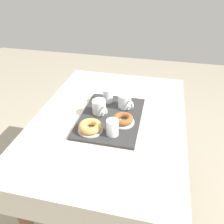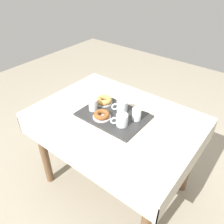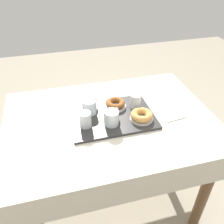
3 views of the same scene
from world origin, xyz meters
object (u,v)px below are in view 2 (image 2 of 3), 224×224
(serving_tray, at_px, (114,115))
(donut_plate_left, at_px, (104,102))
(tea_mug_right, at_px, (122,106))
(paper_napkin, at_px, (85,97))
(sugar_donut_left, at_px, (104,100))
(dining_table, at_px, (115,129))
(tea_mug_left, at_px, (122,120))
(water_glass_far, at_px, (137,115))
(donut_plate_right, at_px, (102,117))
(water_glass_near, at_px, (93,105))
(sugar_donut_right, at_px, (102,115))

(serving_tray, height_order, donut_plate_left, donut_plate_left)
(tea_mug_right, bearing_deg, paper_napkin, -178.42)
(donut_plate_left, bearing_deg, paper_napkin, -176.46)
(serving_tray, height_order, sugar_donut_left, sugar_donut_left)
(tea_mug_right, bearing_deg, dining_table, -97.00)
(tea_mug_left, bearing_deg, paper_napkin, 165.22)
(water_glass_far, distance_m, sugar_donut_left, 0.31)
(donut_plate_left, height_order, sugar_donut_left, sugar_donut_left)
(tea_mug_right, bearing_deg, donut_plate_right, -112.60)
(tea_mug_left, bearing_deg, water_glass_near, 176.93)
(serving_tray, relative_size, paper_napkin, 3.66)
(water_glass_near, distance_m, sugar_donut_right, 0.12)
(dining_table, relative_size, donut_plate_left, 9.19)
(serving_tray, height_order, water_glass_near, water_glass_near)
(donut_plate_right, bearing_deg, serving_tray, 60.84)
(donut_plate_right, bearing_deg, dining_table, 57.78)
(water_glass_near, xyz_separation_m, sugar_donut_right, (0.11, -0.03, -0.01))
(tea_mug_right, relative_size, water_glass_near, 1.22)
(tea_mug_left, height_order, sugar_donut_left, tea_mug_left)
(dining_table, xyz_separation_m, sugar_donut_right, (-0.05, -0.09, 0.16))
(tea_mug_left, relative_size, donut_plate_left, 0.81)
(donut_plate_left, distance_m, donut_plate_right, 0.19)
(tea_mug_left, bearing_deg, donut_plate_right, -173.46)
(sugar_donut_left, distance_m, sugar_donut_right, 0.19)
(serving_tray, bearing_deg, paper_napkin, 169.81)
(tea_mug_left, height_order, donut_plate_right, tea_mug_left)
(dining_table, relative_size, paper_napkin, 9.21)
(tea_mug_right, relative_size, donut_plate_right, 0.81)
(serving_tray, bearing_deg, water_glass_near, -163.73)
(donut_plate_left, bearing_deg, sugar_donut_left, 0.00)
(serving_tray, relative_size, tea_mug_right, 4.51)
(tea_mug_left, height_order, donut_plate_left, tea_mug_left)
(serving_tray, distance_m, donut_plate_right, 0.09)
(serving_tray, relative_size, donut_plate_right, 3.65)
(water_glass_near, xyz_separation_m, paper_napkin, (-0.19, 0.11, -0.05))
(serving_tray, xyz_separation_m, water_glass_near, (-0.15, -0.04, 0.05))
(sugar_donut_right, height_order, paper_napkin, sugar_donut_right)
(sugar_donut_left, distance_m, donut_plate_right, 0.19)
(paper_napkin, bearing_deg, dining_table, -8.43)
(serving_tray, xyz_separation_m, donut_plate_right, (-0.04, -0.08, 0.01))
(paper_napkin, bearing_deg, tea_mug_left, -14.78)
(serving_tray, distance_m, donut_plate_left, 0.17)
(water_glass_near, height_order, donut_plate_left, water_glass_near)
(sugar_donut_left, bearing_deg, donut_plate_left, 0.00)
(water_glass_near, height_order, sugar_donut_left, water_glass_near)
(donut_plate_right, xyz_separation_m, sugar_donut_right, (0.00, 0.00, 0.02))
(serving_tray, bearing_deg, donut_plate_left, 153.68)
(water_glass_far, height_order, paper_napkin, water_glass_far)
(dining_table, height_order, sugar_donut_left, sugar_donut_left)
(serving_tray, distance_m, water_glass_far, 0.17)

